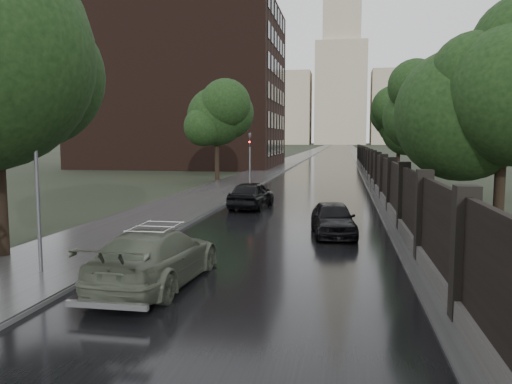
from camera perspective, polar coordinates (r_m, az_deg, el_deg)
name	(u,v)px	position (r m, az deg, el deg)	size (l,w,h in m)	color
ground	(232,309)	(10.84, -2.79, -13.21)	(800.00, 800.00, 0.00)	black
road	(338,148)	(200.02, 9.32, 5.01)	(8.00, 420.00, 0.02)	black
sidewalk_left	(322,148)	(200.17, 7.60, 5.06)	(4.00, 420.00, 0.16)	#2D2D2D
verge_right	(352,148)	(200.03, 10.91, 4.99)	(3.00, 420.00, 0.08)	#2D2D2D
fence_right	(372,170)	(42.13, 13.11, 2.45)	(0.45, 75.72, 2.70)	#383533
tree_left_far	(217,118)	(41.30, -4.51, 8.40)	(4.25, 4.25, 7.39)	black
tree_right_a	(504,97)	(18.77, 26.50, 9.65)	(4.08, 4.08, 7.01)	black
tree_right_b	(431,116)	(32.43, 19.42, 8.18)	(4.08, 4.08, 7.01)	black
tree_right_c	(399,124)	(50.26, 16.05, 7.43)	(4.08, 4.08, 7.01)	black
lamp_post	(37,175)	(13.83, -23.78, 1.80)	(0.25, 0.12, 5.11)	#59595E
traffic_light	(250,155)	(35.60, -0.70, 4.20)	(0.16, 0.32, 4.00)	#59595E
brick_building	(183,88)	(65.52, -8.30, 11.67)	(24.00, 18.00, 20.00)	black
stalinist_tower	(341,81)	(311.93, 9.69, 12.44)	(92.00, 30.00, 159.00)	tan
volga_sedan	(156,257)	(12.60, -11.35, -7.25)	(1.96, 4.83, 1.40)	#4B5241
hatchback_left	(251,195)	(25.68, -0.54, -0.31)	(1.68, 4.19, 1.43)	black
car_right_near	(333,219)	(18.72, 8.78, -3.03)	(1.50, 3.73, 1.27)	black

